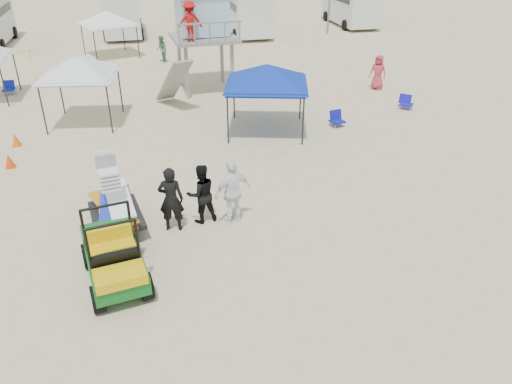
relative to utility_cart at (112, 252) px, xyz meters
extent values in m
plane|color=beige|center=(3.20, -1.73, -0.85)|extent=(140.00, 140.00, 0.00)
cube|color=#0E5B1B|center=(0.02, 0.03, -0.32)|extent=(1.59, 2.58, 0.42)
cube|color=gold|center=(0.02, 0.03, -0.06)|extent=(1.20, 0.85, 0.23)
cylinder|color=black|center=(-0.51, -0.83, -0.54)|extent=(0.37, 0.65, 0.62)
cube|color=black|center=(0.02, 2.33, -0.38)|extent=(1.61, 2.10, 0.12)
cylinder|color=black|center=(-0.53, 2.33, -0.60)|extent=(0.28, 0.53, 0.50)
imported|color=black|center=(1.52, 2.03, 0.09)|extent=(0.76, 0.58, 1.88)
imported|color=black|center=(2.37, 2.28, 0.02)|extent=(0.96, 0.81, 1.74)
imported|color=white|center=(3.22, 2.03, 0.11)|extent=(1.22, 0.84, 1.93)
cylinder|color=gray|center=(3.15, 13.61, 0.40)|extent=(0.18, 0.18, 2.50)
cube|color=gray|center=(4.25, 14.71, 1.73)|extent=(3.18, 3.18, 0.16)
cube|color=#AACDDC|center=(4.25, 15.01, 2.90)|extent=(2.42, 2.14, 2.10)
imported|color=#B20F0F|center=(3.45, 13.71, 2.69)|extent=(1.14, 0.65, 1.76)
cylinder|color=black|center=(4.43, 7.23, 0.13)|extent=(0.06, 0.06, 1.97)
pyramid|color=#0E2A9C|center=(5.84, 8.64, 1.87)|extent=(3.69, 3.69, 0.80)
cube|color=#0E2A9C|center=(5.84, 8.64, 1.07)|extent=(3.69, 3.69, 0.18)
cylinder|color=black|center=(-2.62, 9.95, 0.19)|extent=(0.06, 0.06, 2.08)
pyramid|color=white|center=(-1.34, 11.23, 1.98)|extent=(3.13, 3.13, 0.80)
cube|color=white|center=(-1.34, 11.23, 1.18)|extent=(3.13, 3.13, 0.18)
cylinder|color=black|center=(-1.87, 21.78, 0.15)|extent=(0.06, 0.06, 2.01)
pyramid|color=white|center=(-0.55, 23.10, 1.91)|extent=(3.56, 3.56, 0.80)
cube|color=white|center=(-0.55, 23.10, 1.11)|extent=(3.56, 3.56, 0.18)
imported|color=yellow|center=(-4.42, 18.36, -0.01)|extent=(2.62, 2.62, 1.68)
cone|color=#DF6007|center=(-3.81, 9.26, -0.60)|extent=(0.34, 0.34, 0.50)
cone|color=#F13F07|center=(-3.68, 7.28, -0.60)|extent=(0.34, 0.34, 0.50)
cube|color=#1024B1|center=(-5.35, 16.20, -0.63)|extent=(0.56, 0.52, 0.06)
cube|color=#1024B1|center=(-5.35, 16.44, -0.43)|extent=(0.55, 0.20, 0.44)
cylinder|color=#B2B2B7|center=(-5.57, 16.00, -0.75)|extent=(0.03, 0.03, 0.20)
cube|color=#0E119F|center=(8.83, 8.40, -0.63)|extent=(0.64, 0.61, 0.06)
cube|color=#0E119F|center=(8.83, 8.64, -0.43)|extent=(0.57, 0.29, 0.44)
cylinder|color=#B2B2B7|center=(8.61, 8.20, -0.75)|extent=(0.03, 0.03, 0.20)
cube|color=#1810AE|center=(12.69, 9.74, -0.63)|extent=(0.74, 0.73, 0.06)
cube|color=#1810AE|center=(12.69, 9.98, -0.43)|extent=(0.51, 0.49, 0.44)
cylinder|color=#B2B2B7|center=(12.47, 9.54, -0.75)|extent=(0.03, 0.03, 0.20)
cube|color=silver|center=(0.20, 29.77, 0.90)|extent=(2.50, 6.50, 3.00)
cube|color=black|center=(0.20, 29.77, 1.35)|extent=(2.54, 5.20, 0.50)
cylinder|color=black|center=(-1.05, 27.69, -0.45)|extent=(0.25, 0.80, 0.80)
cube|color=silver|center=(9.20, 28.27, 0.90)|extent=(2.50, 7.00, 3.00)
cube|color=black|center=(9.20, 28.27, 1.35)|extent=(2.54, 5.60, 0.50)
cylinder|color=black|center=(7.95, 26.03, -0.45)|extent=(0.25, 0.80, 0.80)
cube|color=silver|center=(18.20, 29.77, 0.90)|extent=(2.50, 6.60, 3.00)
cylinder|color=black|center=(16.95, 27.66, -0.45)|extent=(0.25, 0.80, 0.80)
imported|color=#BA3543|center=(12.71, 12.90, 0.00)|extent=(0.98, 0.98, 1.71)
imported|color=#4C7E60|center=(2.46, 20.91, -0.08)|extent=(0.73, 0.86, 1.55)
camera|label=1|loc=(1.10, -9.90, 6.71)|focal=35.00mm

